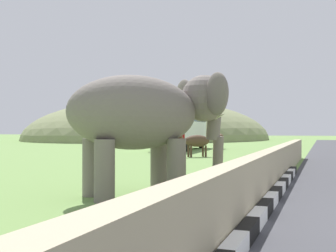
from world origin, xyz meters
name	(u,v)px	position (x,y,z in m)	size (l,w,h in m)	color
striped_curb	(261,213)	(-0.35, 3.61, 0.12)	(16.20, 0.20, 0.24)	white
barrier_parapet	(262,175)	(2.00, 3.91, 0.50)	(28.00, 0.36, 1.00)	tan
elephant	(149,115)	(1.52, 6.43, 1.86)	(3.87, 3.80, 2.87)	slate
person_handler	(177,153)	(2.66, 6.15, 0.93)	(0.50, 0.57, 1.66)	navy
bus_white	(180,123)	(23.06, 12.98, 2.08)	(8.40, 3.08, 3.50)	silver
cow_near	(196,141)	(15.03, 9.28, 0.87)	(1.57, 1.69, 1.23)	#473323
cow_mid	(220,138)	(25.56, 10.44, 0.87)	(1.92, 1.02, 1.23)	#473323
hill_east	(152,139)	(55.00, 28.48, 0.00)	(45.65, 36.52, 12.65)	#767E54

